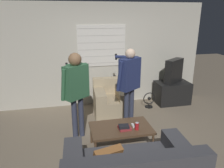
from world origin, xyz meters
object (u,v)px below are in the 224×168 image
object	(u,v)px
armchair_beige	(110,100)
book_stack	(124,127)
person_left_standing	(76,85)
coffee_table	(121,129)
soda_can	(137,126)
tv	(174,71)
spare_remote	(133,126)
floor_fan	(149,100)
person_right_standing	(129,79)

from	to	relation	value
armchair_beige	book_stack	xyz separation A→B (m)	(-0.09, -1.53, 0.13)
person_left_standing	coffee_table	bearing A→B (deg)	-73.82
person_left_standing	soda_can	distance (m)	1.29
tv	spare_remote	bearing A→B (deg)	11.45
person_left_standing	spare_remote	size ratio (longest dim) A/B	12.53
armchair_beige	tv	xyz separation A→B (m)	(1.73, 0.29, 0.55)
book_stack	spare_remote	xyz separation A→B (m)	(0.18, 0.07, -0.03)
book_stack	soda_can	world-z (taller)	soda_can
tv	soda_can	xyz separation A→B (m)	(-1.61, -1.87, -0.40)
person_left_standing	book_stack	xyz separation A→B (m)	(0.74, -0.62, -0.60)
tv	person_left_standing	xyz separation A→B (m)	(-2.55, -1.19, 0.17)
person_left_standing	soda_can	xyz separation A→B (m)	(0.94, -0.67, -0.57)
soda_can	coffee_table	bearing A→B (deg)	151.04
book_stack	person_left_standing	bearing A→B (deg)	139.80
person_left_standing	tv	bearing A→B (deg)	-11.31
armchair_beige	soda_can	bearing A→B (deg)	97.74
person_left_standing	floor_fan	distance (m)	2.29
tv	spare_remote	xyz separation A→B (m)	(-1.63, -1.75, -0.45)
person_left_standing	soda_can	size ratio (longest dim) A/B	13.00
armchair_beige	person_left_standing	distance (m)	1.42
coffee_table	armchair_beige	bearing A→B (deg)	85.18
spare_remote	coffee_table	bearing A→B (deg)	177.07
armchair_beige	tv	world-z (taller)	tv
tv	spare_remote	size ratio (longest dim) A/B	4.70
person_right_standing	book_stack	bearing A→B (deg)	-145.09
person_right_standing	floor_fan	bearing A→B (deg)	12.60
book_stack	armchair_beige	bearing A→B (deg)	86.78
soda_can	floor_fan	bearing A→B (deg)	61.99
book_stack	soda_can	xyz separation A→B (m)	(0.21, -0.05, 0.03)
person_left_standing	spare_remote	bearing A→B (deg)	-67.47
person_left_standing	floor_fan	bearing A→B (deg)	-7.14
floor_fan	book_stack	bearing A→B (deg)	-123.84
coffee_table	floor_fan	bearing A→B (deg)	53.88
person_left_standing	spare_remote	distance (m)	1.24
tv	soda_can	bearing A→B (deg)	13.78
coffee_table	tv	size ratio (longest dim) A/B	1.70
armchair_beige	coffee_table	bearing A→B (deg)	88.59
coffee_table	spare_remote	bearing A→B (deg)	-4.05
coffee_table	person_right_standing	size ratio (longest dim) A/B	0.64
coffee_table	soda_can	distance (m)	0.29
spare_remote	book_stack	bearing A→B (deg)	-157.23
spare_remote	floor_fan	bearing A→B (deg)	60.66
book_stack	floor_fan	distance (m)	2.02
person_right_standing	spare_remote	world-z (taller)	person_right_standing
coffee_table	soda_can	xyz separation A→B (m)	(0.24, -0.13, 0.10)
soda_can	spare_remote	bearing A→B (deg)	102.53
person_right_standing	book_stack	world-z (taller)	person_right_standing
armchair_beige	book_stack	size ratio (longest dim) A/B	4.30
armchair_beige	coffee_table	distance (m)	1.45
person_right_standing	tv	bearing A→B (deg)	-0.21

